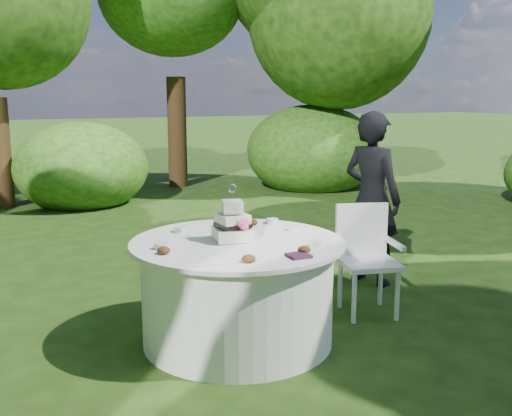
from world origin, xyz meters
The scene contains 9 objects.
ground centered at (0.00, 0.00, 0.00)m, with size 80.00×80.00×0.00m, color #1D320D.
napkins centered at (0.19, -0.57, 0.78)m, with size 0.14×0.14×0.02m, color #471E3A.
feather_plume centered at (-0.27, -0.49, 0.78)m, with size 0.48×0.07×0.01m, color white.
guest centered at (1.72, 0.76, 0.83)m, with size 0.61×0.40×1.66m, color black.
table centered at (0.00, 0.00, 0.39)m, with size 1.56×1.56×0.77m.
cake centered at (-0.02, 0.02, 0.88)m, with size 0.30×0.30×0.41m.
chair centered at (1.23, 0.13, 0.52)m, with size 0.56×0.55×0.91m.
votives centered at (0.12, 0.12, 0.79)m, with size 1.20×0.92×0.04m.
petal_cups centered at (-0.04, -0.19, 0.79)m, with size 0.99×1.07×0.05m.
Camera 1 is at (-1.65, -3.89, 1.83)m, focal length 42.00 mm.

